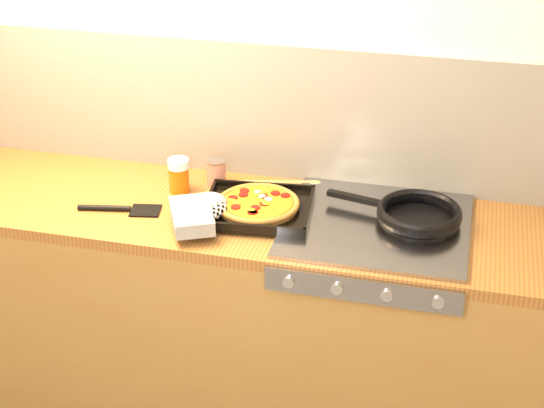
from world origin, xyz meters
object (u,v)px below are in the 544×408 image
(frying_pan, at_px, (417,215))
(juice_glass, at_px, (179,175))
(pizza_on_tray, at_px, (240,207))
(tomato_can, at_px, (216,173))

(frying_pan, xyz_separation_m, juice_glass, (-0.84, 0.04, 0.02))
(pizza_on_tray, xyz_separation_m, frying_pan, (0.58, 0.09, -0.00))
(pizza_on_tray, bearing_deg, juice_glass, 152.93)
(frying_pan, distance_m, juice_glass, 0.84)
(frying_pan, xyz_separation_m, tomato_can, (-0.73, 0.12, 0.01))
(pizza_on_tray, bearing_deg, frying_pan, 8.72)
(frying_pan, relative_size, juice_glass, 3.87)
(frying_pan, relative_size, tomato_can, 4.88)
(pizza_on_tray, xyz_separation_m, tomato_can, (-0.15, 0.21, 0.01))
(pizza_on_tray, distance_m, frying_pan, 0.59)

